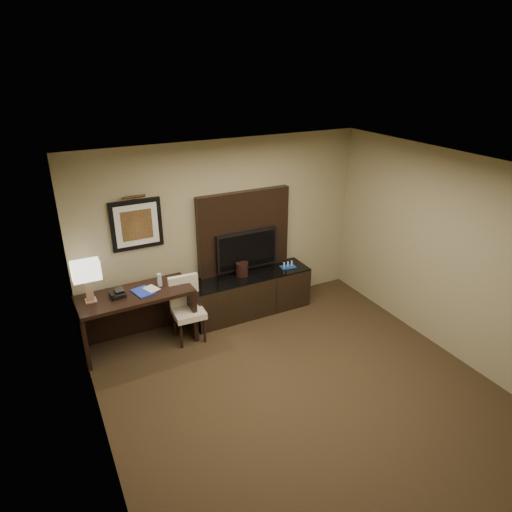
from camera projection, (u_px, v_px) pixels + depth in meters
floor at (311, 403)px, 5.40m from camera, size 4.50×5.00×0.01m
ceiling at (325, 178)px, 4.31m from camera, size 4.50×5.00×0.01m
wall_back at (224, 230)px, 6.89m from camera, size 4.50×0.01×2.70m
wall_left at (99, 362)px, 3.92m from camera, size 0.01×5.00×2.70m
wall_right at (465, 263)px, 5.79m from camera, size 0.01×5.00×2.70m
desk at (138, 319)px, 6.32m from camera, size 1.55×0.71×0.82m
credenza at (251, 293)px, 7.18m from camera, size 1.90×0.54×0.65m
tv_wall_panel at (244, 232)px, 7.00m from camera, size 1.50×0.12×1.30m
tv at (247, 250)px, 7.02m from camera, size 1.00×0.08×0.60m
artwork at (136, 225)px, 6.21m from camera, size 0.70×0.04×0.70m
picture_light at (134, 197)px, 6.02m from camera, size 0.04×0.04×0.30m
desk_chair at (189, 312)px, 6.43m from camera, size 0.44×0.50×0.88m
table_lamp at (88, 283)px, 5.85m from camera, size 0.32×0.18×0.52m
desk_phone at (118, 294)px, 6.04m from camera, size 0.20×0.19×0.09m
blue_folder at (143, 292)px, 6.17m from camera, size 0.29×0.35×0.02m
book at (146, 285)px, 6.15m from camera, size 0.16×0.08×0.22m
water_bottle at (160, 280)px, 6.31m from camera, size 0.06×0.06×0.19m
ice_bucket at (242, 269)px, 6.99m from camera, size 0.20×0.20×0.21m
minibar_tray at (288, 265)px, 7.27m from camera, size 0.25×0.17×0.09m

